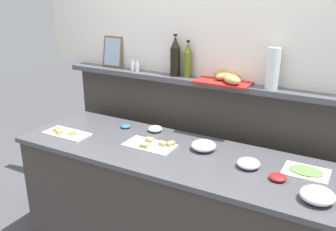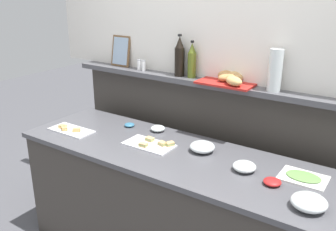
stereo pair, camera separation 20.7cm
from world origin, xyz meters
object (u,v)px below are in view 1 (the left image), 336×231
(condiment_bowl_teal, at_px, (278,177))
(wine_bottle_dark, at_px, (175,57))
(salt_shaker, at_px, (133,65))
(framed_picture, at_px, (113,52))
(olive_oil_bottle, at_px, (188,61))
(glass_bowl_small, at_px, (204,146))
(glass_bowl_extra, at_px, (317,196))
(glass_bowl_medium, at_px, (248,164))
(cold_cuts_platter, at_px, (306,172))
(glass_bowl_large, at_px, (155,129))
(sandwich_platter_rear, at_px, (151,145))
(water_carafe, at_px, (273,68))
(sandwich_platter_side, at_px, (66,133))
(condiment_bowl_dark, at_px, (126,126))
(pepper_shaker, at_px, (137,66))
(bread_basket, at_px, (228,77))

(condiment_bowl_teal, relative_size, wine_bottle_dark, 0.32)
(salt_shaker, distance_m, framed_picture, 0.25)
(olive_oil_bottle, bearing_deg, glass_bowl_small, -49.48)
(glass_bowl_extra, bearing_deg, wine_bottle_dark, 151.70)
(olive_oil_bottle, xyz_separation_m, salt_shaker, (-0.49, -0.02, -0.08))
(wine_bottle_dark, xyz_separation_m, salt_shaker, (-0.38, -0.01, -0.10))
(glass_bowl_medium, bearing_deg, cold_cuts_platter, 17.25)
(glass_bowl_large, distance_m, condiment_bowl_teal, 1.04)
(glass_bowl_small, relative_size, salt_shaker, 1.95)
(cold_cuts_platter, relative_size, glass_bowl_medium, 1.85)
(glass_bowl_medium, distance_m, glass_bowl_small, 0.36)
(sandwich_platter_rear, distance_m, water_carafe, 0.97)
(sandwich_platter_side, bearing_deg, framed_picture, 90.16)
(condiment_bowl_teal, height_order, salt_shaker, salt_shaker)
(glass_bowl_small, relative_size, olive_oil_bottle, 0.62)
(glass_bowl_large, height_order, condiment_bowl_teal, glass_bowl_large)
(condiment_bowl_teal, bearing_deg, condiment_bowl_dark, 168.84)
(pepper_shaker, bearing_deg, water_carafe, 0.00)
(condiment_bowl_dark, height_order, olive_oil_bottle, olive_oil_bottle)
(cold_cuts_platter, distance_m, pepper_shaker, 1.51)
(condiment_bowl_teal, xyz_separation_m, wine_bottle_dark, (-0.94, 0.51, 0.52))
(glass_bowl_medium, relative_size, bread_basket, 0.36)
(pepper_shaker, bearing_deg, salt_shaker, 180.00)
(sandwich_platter_side, height_order, glass_bowl_small, glass_bowl_small)
(condiment_bowl_dark, bearing_deg, sandwich_platter_side, -133.92)
(salt_shaker, relative_size, pepper_shaker, 1.00)
(glass_bowl_extra, xyz_separation_m, wine_bottle_dark, (-1.17, 0.63, 0.51))
(glass_bowl_small, height_order, water_carafe, water_carafe)
(glass_bowl_extra, relative_size, condiment_bowl_teal, 1.79)
(cold_cuts_platter, height_order, olive_oil_bottle, olive_oil_bottle)
(glass_bowl_large, xyz_separation_m, bread_basket, (0.48, 0.23, 0.41))
(glass_bowl_large, relative_size, framed_picture, 0.43)
(cold_cuts_platter, xyz_separation_m, bread_basket, (-0.65, 0.35, 0.43))
(pepper_shaker, bearing_deg, olive_oil_bottle, 2.37)
(glass_bowl_large, distance_m, pepper_shaker, 0.55)
(sandwich_platter_side, height_order, water_carafe, water_carafe)
(condiment_bowl_dark, xyz_separation_m, olive_oil_bottle, (0.40, 0.27, 0.51))
(sandwich_platter_side, bearing_deg, olive_oil_bottle, 40.05)
(sandwich_platter_rear, bearing_deg, glass_bowl_large, 115.24)
(condiment_bowl_dark, bearing_deg, pepper_shaker, 99.82)
(sandwich_platter_side, xyz_separation_m, cold_cuts_platter, (1.68, 0.25, 0.00))
(sandwich_platter_rear, distance_m, glass_bowl_small, 0.36)
(sandwich_platter_rear, bearing_deg, framed_picture, 143.92)
(cold_cuts_platter, xyz_separation_m, olive_oil_bottle, (-0.97, 0.35, 0.51))
(sandwich_platter_rear, relative_size, pepper_shaker, 4.07)
(glass_bowl_medium, xyz_separation_m, glass_bowl_small, (-0.34, 0.10, 0.00))
(glass_bowl_medium, relative_size, glass_bowl_extra, 0.79)
(pepper_shaker, height_order, framed_picture, framed_picture)
(cold_cuts_platter, distance_m, glass_bowl_extra, 0.31)
(sandwich_platter_rear, relative_size, framed_picture, 1.38)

